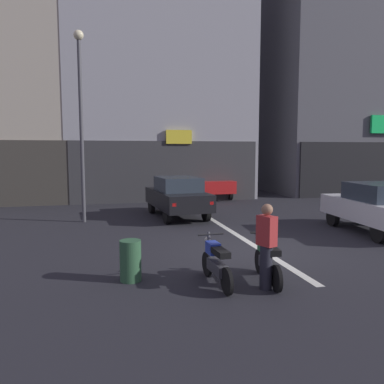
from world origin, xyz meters
The scene contains 12 objects.
ground_plane centered at (0.00, 0.00, 0.00)m, with size 120.00×120.00×0.00m, color #232328.
lane_centre_line centered at (0.00, 6.00, 0.00)m, with size 0.20×18.00×0.01m, color silver.
building_mid_block centered at (-0.86, 14.32, 7.47)m, with size 10.26×8.37×14.97m.
building_far_right centered at (12.02, 14.32, 9.74)m, with size 10.96×8.60×19.52m.
car_black_crossing_near centered at (-1.21, 5.53, 0.89)m, with size 2.14×4.25×1.64m.
car_white_parked_kerbside centered at (4.53, 1.06, 0.89)m, with size 2.08×4.23×1.64m.
car_red_down_street centered at (1.82, 11.55, 0.89)m, with size 1.87×4.15×1.64m.
street_lamp centered at (-4.86, 5.29, 4.25)m, with size 0.36×0.36×7.01m.
motorcycle_blue_row_leftmost centered at (-1.97, -2.38, 0.46)m, with size 0.55×1.67×0.98m.
motorcycle_green_row_left_mid centered at (-0.90, -2.46, 0.46)m, with size 0.55×1.67×0.98m.
person_by_motorcycles centered at (-1.11, -2.84, 0.86)m, with size 0.34×0.42×1.67m.
trash_bin centered at (-3.62, -1.77, 0.42)m, with size 0.44×0.44×0.85m, color #2D5938.
Camera 1 is at (-4.14, -9.48, 2.66)m, focal length 35.59 mm.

